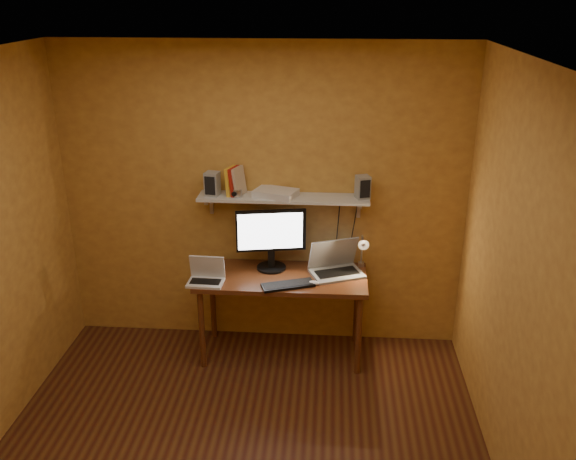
# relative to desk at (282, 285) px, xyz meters

# --- Properties ---
(room) EXTENTS (3.44, 3.24, 2.64)m
(room) POSITION_rel_desk_xyz_m (-0.19, -1.28, 0.64)
(room) COLOR #543015
(room) RESTS_ON ground
(desk) EXTENTS (1.40, 0.60, 0.75)m
(desk) POSITION_rel_desk_xyz_m (0.00, 0.00, 0.00)
(desk) COLOR brown
(desk) RESTS_ON ground
(wall_shelf) EXTENTS (1.40, 0.25, 0.21)m
(wall_shelf) POSITION_rel_desk_xyz_m (-0.00, 0.19, 0.69)
(wall_shelf) COLOR silver
(wall_shelf) RESTS_ON room
(monitor) EXTENTS (0.58, 0.29, 0.52)m
(monitor) POSITION_rel_desk_xyz_m (-0.10, 0.13, 0.38)
(monitor) COLOR black
(monitor) RESTS_ON desk
(laptop) EXTENTS (0.49, 0.43, 0.29)m
(laptop) POSITION_rel_desk_xyz_m (0.44, 0.09, 0.16)
(laptop) COLOR gray
(laptop) RESTS_ON desk
(netbook) EXTENTS (0.29, 0.21, 0.21)m
(netbook) POSITION_rel_desk_xyz_m (-0.60, -0.16, 0.14)
(netbook) COLOR silver
(netbook) RESTS_ON desk
(keyboard) EXTENTS (0.44, 0.27, 0.02)m
(keyboard) POSITION_rel_desk_xyz_m (0.07, -0.19, 0.10)
(keyboard) COLOR black
(keyboard) RESTS_ON desk
(mouse) EXTENTS (0.10, 0.07, 0.03)m
(mouse) POSITION_rel_desk_xyz_m (0.27, -0.15, 0.10)
(mouse) COLOR silver
(mouse) RESTS_ON desk
(desk_lamp) EXTENTS (0.09, 0.23, 0.38)m
(desk_lamp) POSITION_rel_desk_xyz_m (0.66, 0.13, 0.29)
(desk_lamp) COLOR silver
(desk_lamp) RESTS_ON desk
(speaker_left) EXTENTS (0.13, 0.13, 0.20)m
(speaker_left) POSITION_rel_desk_xyz_m (-0.58, 0.18, 0.81)
(speaker_left) COLOR gray
(speaker_left) RESTS_ON wall_shelf
(speaker_right) EXTENTS (0.13, 0.13, 0.19)m
(speaker_right) POSITION_rel_desk_xyz_m (0.64, 0.19, 0.80)
(speaker_right) COLOR gray
(speaker_right) RESTS_ON wall_shelf
(books) EXTENTS (0.17, 0.17, 0.23)m
(books) POSITION_rel_desk_xyz_m (-0.40, 0.21, 0.83)
(books) COLOR gold
(books) RESTS_ON wall_shelf
(shelf_camera) EXTENTS (0.11, 0.07, 0.07)m
(shelf_camera) POSITION_rel_desk_xyz_m (-0.39, 0.14, 0.74)
(shelf_camera) COLOR silver
(shelf_camera) RESTS_ON wall_shelf
(router) EXTENTS (0.39, 0.32, 0.06)m
(router) POSITION_rel_desk_xyz_m (-0.06, 0.19, 0.74)
(router) COLOR silver
(router) RESTS_ON wall_shelf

